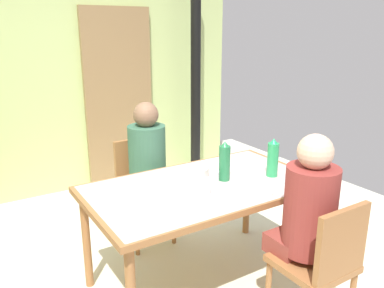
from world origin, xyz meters
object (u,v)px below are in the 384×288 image
object	(u,v)px
person_near_diner	(308,207)
serving_bowl_center	(197,171)
dining_table	(204,194)
water_bottle_green_near	(225,162)
chair_far_diner	(142,184)
chair_near_diner	(323,262)
person_far_diner	(148,156)
water_bottle_green_far	(273,158)

from	to	relation	value
person_near_diner	serving_bowl_center	xyz separation A→B (m)	(-0.21, 0.85, -0.00)
dining_table	serving_bowl_center	xyz separation A→B (m)	(0.06, 0.18, 0.10)
serving_bowl_center	water_bottle_green_near	bearing A→B (deg)	-58.67
dining_table	chair_far_diner	xyz separation A→B (m)	(-0.09, 0.81, -0.18)
chair_near_diner	person_far_diner	distance (m)	1.55
chair_far_diner	serving_bowl_center	bearing A→B (deg)	103.53
water_bottle_green_far	chair_near_diner	bearing A→B (deg)	-108.90
person_near_diner	person_far_diner	xyz separation A→B (m)	(-0.36, 1.34, 0.00)
chair_far_diner	person_near_diner	xyz separation A→B (m)	(0.36, -1.47, 0.28)
chair_far_diner	person_far_diner	world-z (taller)	person_far_diner
chair_far_diner	serving_bowl_center	distance (m)	0.70
dining_table	serving_bowl_center	world-z (taller)	serving_bowl_center
dining_table	chair_far_diner	distance (m)	0.83
water_bottle_green_near	chair_far_diner	bearing A→B (deg)	107.88
person_near_diner	serving_bowl_center	distance (m)	0.87
chair_far_diner	water_bottle_green_far	bearing A→B (deg)	122.84
person_near_diner	dining_table	bearing A→B (deg)	112.19
chair_near_diner	water_bottle_green_near	bearing A→B (deg)	97.34
chair_near_diner	chair_far_diner	size ratio (longest dim) A/B	1.00
serving_bowl_center	person_near_diner	bearing A→B (deg)	-75.88
chair_near_diner	person_near_diner	distance (m)	0.31
chair_near_diner	chair_far_diner	bearing A→B (deg)	102.74
water_bottle_green_near	water_bottle_green_far	xyz separation A→B (m)	(0.34, -0.12, -0.00)
chair_far_diner	chair_near_diner	bearing A→B (deg)	102.74
person_far_diner	water_bottle_green_far	distance (m)	1.00
chair_near_diner	water_bottle_green_near	distance (m)	0.90
water_bottle_green_far	person_near_diner	bearing A→B (deg)	-113.15
chair_far_diner	serving_bowl_center	xyz separation A→B (m)	(0.15, -0.63, 0.28)
person_far_diner	water_bottle_green_near	world-z (taller)	person_far_diner
dining_table	person_far_diner	distance (m)	0.68
dining_table	person_near_diner	distance (m)	0.73
dining_table	person_near_diner	size ratio (longest dim) A/B	2.05
chair_far_diner	water_bottle_green_near	size ratio (longest dim) A/B	3.10
chair_near_diner	water_bottle_green_near	size ratio (longest dim) A/B	3.10
water_bottle_green_far	dining_table	bearing A→B (deg)	166.53
person_near_diner	water_bottle_green_near	bearing A→B (deg)	98.82
water_bottle_green_far	water_bottle_green_near	bearing A→B (deg)	160.59
water_bottle_green_far	person_far_diner	bearing A→B (deg)	127.12
person_far_diner	water_bottle_green_far	world-z (taller)	person_far_diner
person_far_diner	water_bottle_green_far	size ratio (longest dim) A/B	2.77
person_near_diner	water_bottle_green_far	bearing A→B (deg)	66.85
dining_table	person_far_diner	size ratio (longest dim) A/B	2.05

